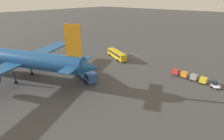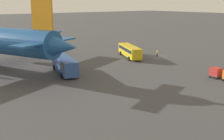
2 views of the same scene
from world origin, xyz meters
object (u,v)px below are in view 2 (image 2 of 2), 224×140
shuttle_bus_far (64,64)px  shuttle_bus_near (130,50)px  cargo_cart_red (216,72)px  worker_person (157,53)px

shuttle_bus_far → shuttle_bus_near: bearing=-62.9°
shuttle_bus_far → cargo_cart_red: (-21.51, -21.16, -0.79)m
worker_person → shuttle_bus_far: bearing=91.9°
cargo_cart_red → worker_person: bearing=-18.9°
shuttle_bus_near → shuttle_bus_far: (-4.53, 22.04, 0.13)m
worker_person → cargo_cart_red: cargo_cart_red is taller
shuttle_bus_near → worker_person: bearing=-93.1°
shuttle_bus_near → worker_person: (-3.56, -6.83, -0.98)m
shuttle_bus_near → cargo_cart_red: shuttle_bus_near is taller
worker_person → shuttle_bus_near: bearing=62.5°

